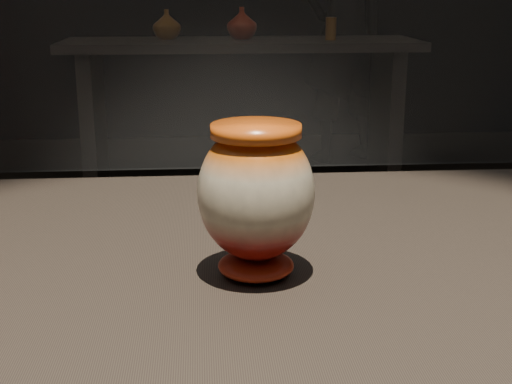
% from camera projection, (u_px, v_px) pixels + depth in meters
% --- Properties ---
extents(main_vase, '(0.13, 0.13, 0.17)m').
position_uv_depth(main_vase, '(256.00, 195.00, 0.74)').
color(main_vase, maroon).
rests_on(main_vase, display_plinth).
extents(back_shelf, '(2.00, 0.60, 0.90)m').
position_uv_depth(back_shelf, '(242.00, 87.00, 4.08)').
color(back_shelf, black).
rests_on(back_shelf, ground).
extents(back_vase_left, '(0.22, 0.22, 0.16)m').
position_uv_depth(back_vase_left, '(167.00, 24.00, 4.01)').
color(back_vase_left, '#A05917').
rests_on(back_vase_left, back_shelf).
extents(back_vase_mid, '(0.23, 0.23, 0.18)m').
position_uv_depth(back_vase_mid, '(242.00, 23.00, 4.02)').
color(back_vase_mid, maroon).
rests_on(back_vase_mid, back_shelf).
extents(back_vase_right, '(0.06, 0.06, 0.12)m').
position_uv_depth(back_vase_right, '(331.00, 29.00, 3.97)').
color(back_vase_right, '#A05917').
rests_on(back_vase_right, back_shelf).
extents(visitor, '(0.74, 0.61, 1.74)m').
position_uv_depth(visitor, '(344.00, 35.00, 4.84)').
color(visitor, black).
rests_on(visitor, ground).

